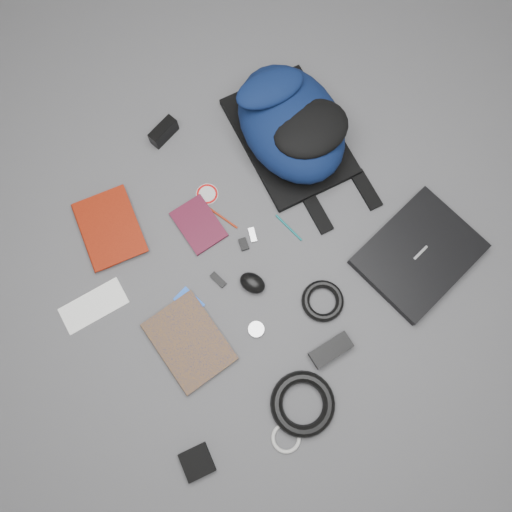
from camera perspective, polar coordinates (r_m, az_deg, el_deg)
ground at (r=1.62m, az=-0.00°, el=-0.17°), size 4.00×4.00×0.00m
backpack at (r=1.69m, az=4.03°, el=14.90°), size 0.42×0.55×0.21m
laptop at (r=1.69m, az=18.11°, el=0.21°), size 0.40×0.33×0.04m
textbook_red at (r=1.72m, az=-19.19°, el=1.85°), size 0.24×0.29×0.03m
comic_book at (r=1.59m, az=-10.54°, el=-11.62°), size 0.19×0.27×0.02m
envelope at (r=1.67m, az=-18.07°, el=-5.43°), size 0.22×0.12×0.00m
dvd_case at (r=1.66m, az=-6.57°, el=3.59°), size 0.13×0.18×0.01m
compact_camera at (r=1.78m, az=-10.51°, el=13.77°), size 0.11×0.06×0.06m
sticker_disc at (r=1.70m, az=-5.61°, el=7.06°), size 0.10×0.10×0.00m
pen_teal at (r=1.65m, az=3.76°, el=3.26°), size 0.02×0.12×0.01m
pen_red at (r=1.66m, az=-3.86°, el=4.42°), size 0.04×0.12×0.01m
id_badge at (r=1.61m, az=-7.66°, el=-5.23°), size 0.07×0.10×0.00m
usb_black at (r=1.61m, az=-4.34°, el=-2.72°), size 0.03×0.06×0.01m
usb_silver at (r=1.64m, az=-0.40°, el=2.44°), size 0.04×0.05×0.01m
key_fob at (r=1.63m, az=-1.42°, el=1.36°), size 0.04×0.05×0.01m
mouse at (r=1.58m, az=-0.41°, el=-3.10°), size 0.09×0.10×0.05m
headphone_left at (r=1.59m, az=-7.30°, el=-10.87°), size 0.05×0.05×0.01m
headphone_right at (r=1.58m, az=0.03°, el=-8.37°), size 0.06×0.06×0.01m
cable_coil at (r=1.60m, az=7.63°, el=-5.11°), size 0.16×0.16×0.03m
power_brick at (r=1.58m, az=8.55°, el=-10.57°), size 0.14×0.07×0.03m
power_cord_coil at (r=1.56m, az=5.36°, el=-16.47°), size 0.23×0.23×0.04m
pouch at (r=1.59m, az=-6.75°, el=-22.38°), size 0.10×0.10×0.02m
white_cable_coil at (r=1.58m, az=3.45°, el=-20.04°), size 0.11×0.11×0.01m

